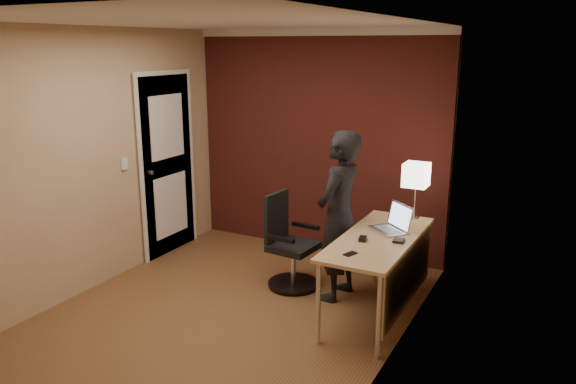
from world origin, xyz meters
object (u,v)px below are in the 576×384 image
at_px(laptop, 394,223).
at_px(desk_lamp, 416,176).
at_px(desk, 386,252).
at_px(office_chair, 288,247).
at_px(phone, 350,254).
at_px(wallet, 399,241).
at_px(person, 339,216).
at_px(mouse, 363,239).

bearing_deg(laptop, desk_lamp, 81.35).
xyz_separation_m(desk, office_chair, (-1.05, 0.20, -0.20)).
height_order(desk_lamp, phone, desk_lamp).
bearing_deg(wallet, person, 159.94).
height_order(desk, wallet, wallet).
bearing_deg(desk, office_chair, 169.32).
bearing_deg(desk, mouse, -136.83).
bearing_deg(laptop, mouse, -110.97).
bearing_deg(mouse, desk, 31.63).
distance_m(laptop, person, 0.51).
xyz_separation_m(office_chair, person, (0.53, -0.01, 0.39)).
distance_m(laptop, phone, 0.75).
relative_size(wallet, person, 0.07).
distance_m(desk, laptop, 0.30).
bearing_deg(wallet, desk, 160.77).
relative_size(phone, person, 0.07).
height_order(mouse, wallet, mouse).
xyz_separation_m(mouse, phone, (0.02, -0.35, -0.01)).
height_order(desk, laptop, laptop).
xyz_separation_m(mouse, person, (-0.36, 0.35, 0.05)).
relative_size(desk, mouse, 15.00).
height_order(laptop, phone, laptop).
relative_size(mouse, office_chair, 0.11).
bearing_deg(phone, mouse, 113.24).
height_order(desk_lamp, wallet, desk_lamp).
height_order(mouse, office_chair, office_chair).
bearing_deg(laptop, desk, -86.76).
bearing_deg(office_chair, person, -0.58).
xyz_separation_m(desk_lamp, phone, (-0.19, -1.17, -0.41)).
bearing_deg(desk_lamp, office_chair, -157.14).
xyz_separation_m(mouse, wallet, (0.28, 0.11, -0.01)).
height_order(desk_lamp, office_chair, desk_lamp).
relative_size(desk_lamp, office_chair, 0.58).
distance_m(desk, phone, 0.54).
distance_m(desk, wallet, 0.19).
bearing_deg(desk, phone, -105.46).
bearing_deg(wallet, phone, -118.96).
bearing_deg(phone, person, 138.36).
height_order(desk_lamp, mouse, desk_lamp).
bearing_deg(office_chair, desk_lamp, 22.86).
bearing_deg(wallet, desk_lamp, 95.26).
relative_size(desk, wallet, 13.64).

